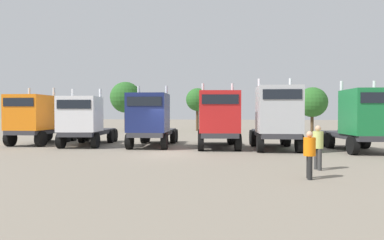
{
  "coord_description": "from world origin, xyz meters",
  "views": [
    {
      "loc": [
        4.36,
        -17.38,
        2.22
      ],
      "look_at": [
        0.81,
        3.82,
        1.79
      ],
      "focal_mm": 30.13,
      "sensor_mm": 36.0,
      "label": 1
    }
  ],
  "objects_px": {
    "semi_truck_navy": "(151,120)",
    "visitor_in_hivis": "(309,151)",
    "semi_truck_orange": "(35,119)",
    "semi_truck_green": "(365,120)",
    "visitor_with_camera": "(318,144)",
    "semi_truck_silver": "(277,118)",
    "semi_truck_red": "(218,120)",
    "semi_truck_white": "(84,121)"
  },
  "relations": [
    {
      "from": "semi_truck_silver",
      "to": "semi_truck_green",
      "type": "height_order",
      "value": "semi_truck_silver"
    },
    {
      "from": "semi_truck_navy",
      "to": "visitor_in_hivis",
      "type": "distance_m",
      "value": 12.2
    },
    {
      "from": "semi_truck_navy",
      "to": "semi_truck_red",
      "type": "xyz_separation_m",
      "value": [
        4.43,
        -0.13,
        0.04
      ]
    },
    {
      "from": "semi_truck_green",
      "to": "visitor_with_camera",
      "type": "distance_m",
      "value": 7.44
    },
    {
      "from": "semi_truck_red",
      "to": "visitor_with_camera",
      "type": "bearing_deg",
      "value": 24.92
    },
    {
      "from": "semi_truck_red",
      "to": "semi_truck_silver",
      "type": "relative_size",
      "value": 1.07
    },
    {
      "from": "visitor_in_hivis",
      "to": "semi_truck_navy",
      "type": "bearing_deg",
      "value": -43.87
    },
    {
      "from": "semi_truck_red",
      "to": "semi_truck_silver",
      "type": "bearing_deg",
      "value": 76.27
    },
    {
      "from": "semi_truck_silver",
      "to": "semi_truck_green",
      "type": "relative_size",
      "value": 1.02
    },
    {
      "from": "semi_truck_orange",
      "to": "semi_truck_white",
      "type": "relative_size",
      "value": 0.93
    },
    {
      "from": "semi_truck_silver",
      "to": "semi_truck_green",
      "type": "bearing_deg",
      "value": 82.72
    },
    {
      "from": "semi_truck_white",
      "to": "visitor_with_camera",
      "type": "distance_m",
      "value": 15.22
    },
    {
      "from": "semi_truck_orange",
      "to": "semi_truck_white",
      "type": "bearing_deg",
      "value": 80.09
    },
    {
      "from": "semi_truck_orange",
      "to": "semi_truck_silver",
      "type": "xyz_separation_m",
      "value": [
        16.54,
        -0.76,
        0.13
      ]
    },
    {
      "from": "semi_truck_silver",
      "to": "visitor_in_hivis",
      "type": "relative_size",
      "value": 3.7
    },
    {
      "from": "semi_truck_orange",
      "to": "semi_truck_green",
      "type": "bearing_deg",
      "value": 83.7
    },
    {
      "from": "semi_truck_red",
      "to": "semi_truck_green",
      "type": "distance_m",
      "value": 8.38
    },
    {
      "from": "semi_truck_silver",
      "to": "visitor_in_hivis",
      "type": "height_order",
      "value": "semi_truck_silver"
    },
    {
      "from": "visitor_in_hivis",
      "to": "visitor_with_camera",
      "type": "relative_size",
      "value": 0.93
    },
    {
      "from": "semi_truck_white",
      "to": "semi_truck_navy",
      "type": "relative_size",
      "value": 0.99
    },
    {
      "from": "visitor_with_camera",
      "to": "semi_truck_red",
      "type": "bearing_deg",
      "value": -73.69
    },
    {
      "from": "semi_truck_navy",
      "to": "semi_truck_white",
      "type": "bearing_deg",
      "value": -93.37
    },
    {
      "from": "semi_truck_white",
      "to": "semi_truck_navy",
      "type": "bearing_deg",
      "value": 82.53
    },
    {
      "from": "semi_truck_orange",
      "to": "visitor_in_hivis",
      "type": "distance_m",
      "value": 19.23
    },
    {
      "from": "semi_truck_red",
      "to": "semi_truck_orange",
      "type": "bearing_deg",
      "value": -100.24
    },
    {
      "from": "semi_truck_green",
      "to": "visitor_with_camera",
      "type": "relative_size",
      "value": 3.36
    },
    {
      "from": "semi_truck_orange",
      "to": "semi_truck_white",
      "type": "xyz_separation_m",
      "value": [
        3.97,
        -0.44,
        -0.14
      ]
    },
    {
      "from": "semi_truck_green",
      "to": "semi_truck_navy",
      "type": "bearing_deg",
      "value": -99.98
    },
    {
      "from": "semi_truck_red",
      "to": "semi_truck_green",
      "type": "bearing_deg",
      "value": 77.69
    },
    {
      "from": "semi_truck_white",
      "to": "semi_truck_red",
      "type": "xyz_separation_m",
      "value": [
        9.04,
        0.01,
        0.13
      ]
    },
    {
      "from": "visitor_in_hivis",
      "to": "semi_truck_red",
      "type": "bearing_deg",
      "value": -63.09
    },
    {
      "from": "semi_truck_navy",
      "to": "visitor_with_camera",
      "type": "xyz_separation_m",
      "value": [
        8.95,
        -7.02,
        -0.79
      ]
    },
    {
      "from": "semi_truck_orange",
      "to": "visitor_in_hivis",
      "type": "xyz_separation_m",
      "value": [
        16.85,
        -9.21,
        -0.91
      ]
    },
    {
      "from": "visitor_in_hivis",
      "to": "semi_truck_green",
      "type": "bearing_deg",
      "value": -115.52
    },
    {
      "from": "semi_truck_navy",
      "to": "visitor_in_hivis",
      "type": "bearing_deg",
      "value": 37.68
    },
    {
      "from": "semi_truck_orange",
      "to": "semi_truck_green",
      "type": "xyz_separation_m",
      "value": [
        21.37,
        -1.0,
        0.02
      ]
    },
    {
      "from": "semi_truck_green",
      "to": "visitor_in_hivis",
      "type": "xyz_separation_m",
      "value": [
        -4.51,
        -8.21,
        -0.94
      ]
    },
    {
      "from": "semi_truck_green",
      "to": "visitor_in_hivis",
      "type": "height_order",
      "value": "semi_truck_green"
    },
    {
      "from": "visitor_in_hivis",
      "to": "semi_truck_orange",
      "type": "bearing_deg",
      "value": -25.4
    },
    {
      "from": "semi_truck_orange",
      "to": "visitor_with_camera",
      "type": "xyz_separation_m",
      "value": [
        17.53,
        -7.31,
        -0.83
      ]
    },
    {
      "from": "semi_truck_orange",
      "to": "semi_truck_navy",
      "type": "xyz_separation_m",
      "value": [
        8.57,
        -0.29,
        -0.05
      ]
    },
    {
      "from": "semi_truck_navy",
      "to": "visitor_in_hivis",
      "type": "height_order",
      "value": "semi_truck_navy"
    }
  ]
}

